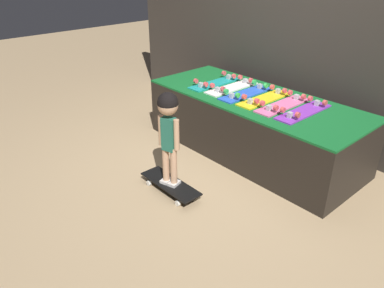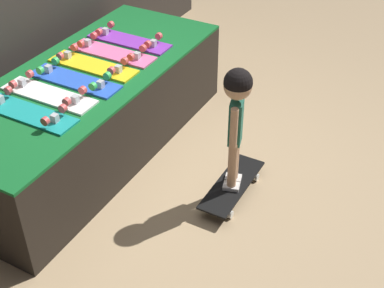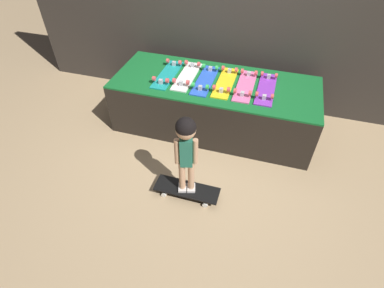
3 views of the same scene
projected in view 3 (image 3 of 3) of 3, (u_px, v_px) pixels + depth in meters
The scene contains 11 objects.
ground_plane at pixel (201, 155), 3.46m from camera, with size 16.00×16.00×0.00m, color tan.
back_wall at pixel (232, 10), 3.53m from camera, with size 5.49×0.10×2.43m.
display_rack at pixel (214, 105), 3.65m from camera, with size 2.36×0.95×0.64m.
skateboard_teal_on_rack at pixel (168, 74), 3.54m from camera, with size 0.19×0.68×0.09m.
skateboard_white_on_rack at pixel (187, 75), 3.51m from camera, with size 0.19×0.68×0.09m.
skateboard_blue_on_rack at pixel (205, 80), 3.44m from camera, with size 0.19×0.68×0.09m.
skateboard_yellow_on_rack at pixel (225, 82), 3.40m from camera, with size 0.19×0.68×0.09m.
skateboard_pink_on_rack at pixel (245, 85), 3.35m from camera, with size 0.19×0.68×0.09m.
skateboard_purple_on_rack at pixel (266, 88), 3.30m from camera, with size 0.19×0.68×0.09m.
skateboard_on_floor at pixel (187, 190), 2.99m from camera, with size 0.65×0.21×0.09m.
child at pixel (186, 143), 2.56m from camera, with size 0.20×0.18×0.87m.
Camera 3 is at (0.62, -2.39, 2.43)m, focal length 28.00 mm.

